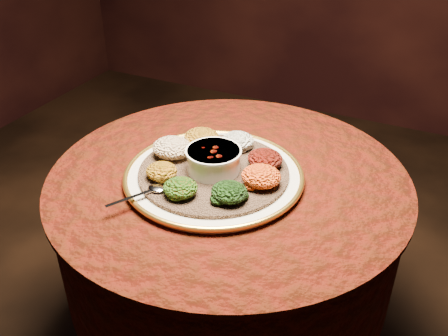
% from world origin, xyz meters
% --- Properties ---
extents(table, '(0.96, 0.96, 0.73)m').
position_xyz_m(table, '(0.00, 0.00, 0.55)').
color(table, black).
rests_on(table, ground).
extents(platter, '(0.56, 0.56, 0.02)m').
position_xyz_m(platter, '(-0.02, -0.04, 0.75)').
color(platter, beige).
rests_on(platter, table).
extents(injera, '(0.43, 0.43, 0.01)m').
position_xyz_m(injera, '(-0.02, -0.04, 0.76)').
color(injera, brown).
rests_on(injera, platter).
extents(stew_bowl, '(0.14, 0.14, 0.06)m').
position_xyz_m(stew_bowl, '(-0.02, -0.04, 0.80)').
color(stew_bowl, white).
rests_on(stew_bowl, injera).
extents(spoon, '(0.09, 0.13, 0.01)m').
position_xyz_m(spoon, '(-0.11, -0.19, 0.77)').
color(spoon, silver).
rests_on(spoon, injera).
extents(portion_ayib, '(0.09, 0.09, 0.04)m').
position_xyz_m(portion_ayib, '(-0.02, 0.10, 0.78)').
color(portion_ayib, silver).
rests_on(portion_ayib, injera).
extents(portion_kitfo, '(0.09, 0.09, 0.04)m').
position_xyz_m(portion_kitfo, '(0.09, 0.04, 0.78)').
color(portion_kitfo, black).
rests_on(portion_kitfo, injera).
extents(portion_tikil, '(0.10, 0.09, 0.05)m').
position_xyz_m(portion_tikil, '(0.11, -0.05, 0.79)').
color(portion_tikil, '#B3700E').
rests_on(portion_tikil, injera).
extents(portion_gomen, '(0.09, 0.08, 0.04)m').
position_xyz_m(portion_gomen, '(0.07, -0.14, 0.78)').
color(portion_gomen, black).
rests_on(portion_gomen, injera).
extents(portion_mixveg, '(0.08, 0.08, 0.04)m').
position_xyz_m(portion_mixveg, '(-0.05, -0.17, 0.78)').
color(portion_mixveg, '#A22B0A').
rests_on(portion_mixveg, injera).
extents(portion_kik, '(0.08, 0.08, 0.04)m').
position_xyz_m(portion_kik, '(-0.13, -0.13, 0.78)').
color(portion_kik, '#99560D').
rests_on(portion_kik, injera).
extents(portion_timatim, '(0.11, 0.10, 0.05)m').
position_xyz_m(portion_timatim, '(-0.16, -0.02, 0.79)').
color(portion_timatim, '#730B06').
rests_on(portion_timatim, injera).
extents(portion_shiro, '(0.10, 0.09, 0.05)m').
position_xyz_m(portion_shiro, '(-0.11, 0.06, 0.79)').
color(portion_shiro, '#945D11').
rests_on(portion_shiro, injera).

